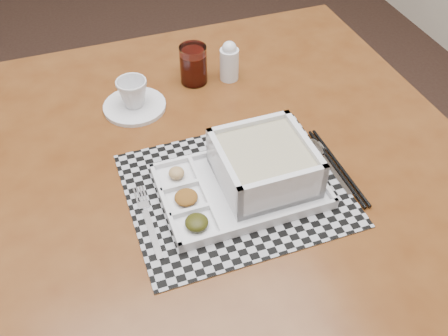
{
  "coord_description": "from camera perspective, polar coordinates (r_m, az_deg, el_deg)",
  "views": [
    {
      "loc": [
        0.44,
        -1.02,
        1.56
      ],
      "look_at": [
        0.67,
        -0.36,
        0.87
      ],
      "focal_mm": 40.0,
      "sensor_mm": 36.0,
      "label": 1
    }
  ],
  "objects": [
    {
      "name": "floor",
      "position": [
        1.92,
        -23.83,
        -15.97
      ],
      "size": [
        5.0,
        5.0,
        0.0
      ],
      "primitive_type": "plane",
      "color": "black",
      "rests_on": "ground"
    },
    {
      "name": "dining_table",
      "position": [
        1.14,
        -0.54,
        -1.72
      ],
      "size": [
        1.12,
        1.12,
        0.82
      ],
      "color": "#4C240D",
      "rests_on": "ground"
    },
    {
      "name": "juice_glass",
      "position": [
        1.27,
        -3.51,
        11.57
      ],
      "size": [
        0.07,
        0.07,
        0.1
      ],
      "color": "white",
      "rests_on": "dining_table"
    },
    {
      "name": "spoon",
      "position": [
        1.1,
        10.76,
        1.96
      ],
      "size": [
        0.04,
        0.18,
        0.01
      ],
      "color": "silver",
      "rests_on": "placemat"
    },
    {
      "name": "fork",
      "position": [
        0.96,
        -8.67,
        -5.79
      ],
      "size": [
        0.02,
        0.19,
        0.0
      ],
      "color": "silver",
      "rests_on": "placemat"
    },
    {
      "name": "cup",
      "position": [
        1.2,
        -10.4,
        8.44
      ],
      "size": [
        0.09,
        0.09,
        0.07
      ],
      "primitive_type": "imported",
      "rotation": [
        0.0,
        0.0,
        -0.28
      ],
      "color": "silver",
      "rests_on": "saucer"
    },
    {
      "name": "creamer_bottle",
      "position": [
        1.28,
        0.6,
        12.1
      ],
      "size": [
        0.05,
        0.05,
        0.11
      ],
      "color": "silver",
      "rests_on": "dining_table"
    },
    {
      "name": "placemat",
      "position": [
        1.01,
        1.32,
        -2.45
      ],
      "size": [
        0.43,
        0.37,
        0.0
      ],
      "primitive_type": "cube",
      "rotation": [
        0.0,
        0.0,
        0.02
      ],
      "color": "#95969C",
      "rests_on": "dining_table"
    },
    {
      "name": "saucer",
      "position": [
        1.22,
        -10.17,
        6.96
      ],
      "size": [
        0.15,
        0.15,
        0.01
      ],
      "primitive_type": "cylinder",
      "color": "silver",
      "rests_on": "dining_table"
    },
    {
      "name": "serving_tray",
      "position": [
        0.99,
        3.76,
        -0.36
      ],
      "size": [
        0.32,
        0.23,
        0.09
      ],
      "color": "silver",
      "rests_on": "placemat"
    },
    {
      "name": "chopsticks",
      "position": [
        1.07,
        12.87,
        0.17
      ],
      "size": [
        0.02,
        0.24,
        0.01
      ],
      "color": "black",
      "rests_on": "placemat"
    }
  ]
}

